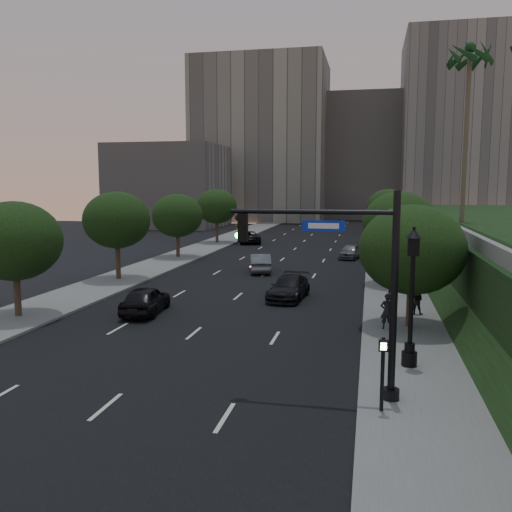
% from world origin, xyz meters
% --- Properties ---
extents(ground, '(160.00, 160.00, 0.00)m').
position_xyz_m(ground, '(0.00, 0.00, 0.00)').
color(ground, black).
rests_on(ground, ground).
extents(road_surface, '(16.00, 140.00, 0.02)m').
position_xyz_m(road_surface, '(0.00, 30.00, 0.01)').
color(road_surface, black).
rests_on(road_surface, ground).
extents(sidewalk_right, '(4.50, 140.00, 0.15)m').
position_xyz_m(sidewalk_right, '(10.25, 30.00, 0.07)').
color(sidewalk_right, slate).
rests_on(sidewalk_right, ground).
extents(sidewalk_left, '(4.50, 140.00, 0.15)m').
position_xyz_m(sidewalk_left, '(-10.25, 30.00, 0.07)').
color(sidewalk_left, slate).
rests_on(sidewalk_left, ground).
extents(parapet_wall, '(0.35, 90.00, 0.70)m').
position_xyz_m(parapet_wall, '(13.50, 28.00, 4.35)').
color(parapet_wall, slate).
rests_on(parapet_wall, embankment).
extents(office_block_left, '(26.00, 20.00, 32.00)m').
position_xyz_m(office_block_left, '(-14.00, 92.00, 16.00)').
color(office_block_left, gray).
rests_on(office_block_left, ground).
extents(office_block_mid, '(22.00, 18.00, 26.00)m').
position_xyz_m(office_block_mid, '(6.00, 102.00, 13.00)').
color(office_block_mid, '#A69F98').
rests_on(office_block_mid, ground).
extents(office_block_right, '(20.00, 22.00, 36.00)m').
position_xyz_m(office_block_right, '(24.00, 96.00, 18.00)').
color(office_block_right, gray).
rests_on(office_block_right, ground).
extents(office_block_filler, '(18.00, 16.00, 14.00)m').
position_xyz_m(office_block_filler, '(-26.00, 70.00, 7.00)').
color(office_block_filler, '#A69F98').
rests_on(office_block_filler, ground).
extents(tree_right_a, '(5.20, 5.20, 6.24)m').
position_xyz_m(tree_right_a, '(10.30, 8.00, 4.02)').
color(tree_right_a, '#38281C').
rests_on(tree_right_a, ground).
extents(tree_right_b, '(5.20, 5.20, 6.74)m').
position_xyz_m(tree_right_b, '(10.30, 20.00, 4.52)').
color(tree_right_b, '#38281C').
rests_on(tree_right_b, ground).
extents(tree_right_c, '(5.20, 5.20, 6.24)m').
position_xyz_m(tree_right_c, '(10.30, 33.00, 4.02)').
color(tree_right_c, '#38281C').
rests_on(tree_right_c, ground).
extents(tree_right_d, '(5.20, 5.20, 6.74)m').
position_xyz_m(tree_right_d, '(10.30, 47.00, 4.52)').
color(tree_right_d, '#38281C').
rests_on(tree_right_d, ground).
extents(tree_right_e, '(5.20, 5.20, 6.24)m').
position_xyz_m(tree_right_e, '(10.30, 62.00, 4.02)').
color(tree_right_e, '#38281C').
rests_on(tree_right_e, ground).
extents(tree_left_a, '(5.00, 5.00, 6.34)m').
position_xyz_m(tree_left_a, '(-10.30, 6.00, 4.21)').
color(tree_left_a, '#38281C').
rests_on(tree_left_a, ground).
extents(tree_left_b, '(5.00, 5.00, 6.71)m').
position_xyz_m(tree_left_b, '(-10.30, 18.00, 4.58)').
color(tree_left_b, '#38281C').
rests_on(tree_left_b, ground).
extents(tree_left_c, '(5.00, 5.00, 6.34)m').
position_xyz_m(tree_left_c, '(-10.30, 31.00, 4.21)').
color(tree_left_c, '#38281C').
rests_on(tree_left_c, ground).
extents(tree_left_d, '(5.00, 5.00, 6.71)m').
position_xyz_m(tree_left_d, '(-10.30, 45.00, 4.58)').
color(tree_left_d, '#38281C').
rests_on(tree_left_d, ground).
extents(palm_far, '(3.20, 3.20, 15.50)m').
position_xyz_m(palm_far, '(16.00, 30.00, 17.64)').
color(palm_far, '#4C4233').
rests_on(palm_far, embankment).
extents(traffic_signal_mast, '(5.68, 0.56, 7.00)m').
position_xyz_m(traffic_signal_mast, '(7.97, -1.74, 3.67)').
color(traffic_signal_mast, black).
rests_on(traffic_signal_mast, ground).
extents(street_lamp, '(0.64, 0.64, 5.62)m').
position_xyz_m(street_lamp, '(9.88, 1.86, 2.63)').
color(street_lamp, black).
rests_on(street_lamp, ground).
extents(pedestrian_signal, '(0.30, 0.33, 2.50)m').
position_xyz_m(pedestrian_signal, '(8.74, -2.81, 1.57)').
color(pedestrian_signal, black).
rests_on(pedestrian_signal, ground).
extents(sedan_near_left, '(2.28, 4.79, 1.58)m').
position_xyz_m(sedan_near_left, '(-3.97, 8.43, 0.79)').
color(sedan_near_left, black).
rests_on(sedan_near_left, ground).
extents(sedan_mid_left, '(2.69, 4.93, 1.54)m').
position_xyz_m(sedan_mid_left, '(-0.59, 24.14, 0.77)').
color(sedan_mid_left, '#575A5E').
rests_on(sedan_mid_left, ground).
extents(sedan_far_left, '(4.05, 5.99, 1.52)m').
position_xyz_m(sedan_far_left, '(-6.42, 45.91, 0.76)').
color(sedan_far_left, black).
rests_on(sedan_far_left, ground).
extents(sedan_near_right, '(2.44, 5.17, 1.46)m').
position_xyz_m(sedan_near_right, '(3.31, 13.98, 0.73)').
color(sedan_near_right, black).
rests_on(sedan_near_right, ground).
extents(sedan_far_right, '(2.50, 4.51, 1.45)m').
position_xyz_m(sedan_far_right, '(6.46, 34.11, 0.72)').
color(sedan_far_right, slate).
rests_on(sedan_far_right, ground).
extents(pedestrian_a, '(0.71, 0.53, 1.76)m').
position_xyz_m(pedestrian_a, '(9.16, 7.29, 1.03)').
color(pedestrian_a, black).
rests_on(pedestrian_a, sidewalk_right).
extents(pedestrian_b, '(0.84, 0.72, 1.52)m').
position_xyz_m(pedestrian_b, '(10.84, 10.79, 0.91)').
color(pedestrian_b, black).
rests_on(pedestrian_b, sidewalk_right).
extents(pedestrian_c, '(1.06, 0.52, 1.76)m').
position_xyz_m(pedestrian_c, '(9.69, 15.38, 1.03)').
color(pedestrian_c, black).
rests_on(pedestrian_c, sidewalk_right).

